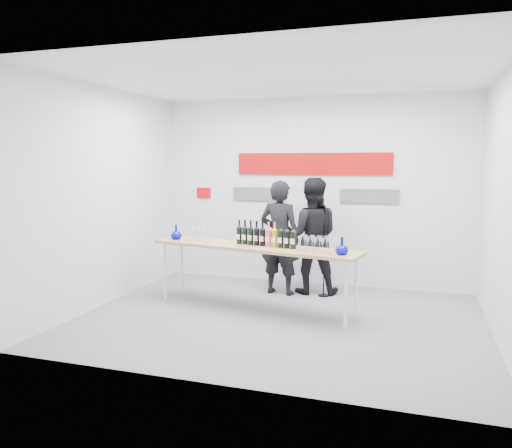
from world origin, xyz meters
name	(u,v)px	position (x,y,z in m)	size (l,w,h in m)	color
ground	(279,319)	(0.00, 0.00, 0.00)	(5.00, 5.00, 0.00)	slate
back_wall	(313,192)	(0.00, 2.00, 1.50)	(5.00, 0.04, 3.00)	silver
signage	(309,173)	(-0.06, 1.97, 1.81)	(3.38, 0.02, 0.79)	#AF070A
tasting_table	(254,250)	(-0.44, 0.29, 0.81)	(2.97, 1.13, 0.87)	tan
wine_bottles	(266,234)	(-0.28, 0.30, 1.04)	(0.88, 0.24, 0.33)	black
decanter_left	(176,232)	(-1.67, 0.47, 0.98)	(0.16, 0.16, 0.21)	#070890
decanter_right	(342,246)	(0.77, -0.01, 0.98)	(0.16, 0.16, 0.21)	#070890
glasses_left	(197,234)	(-1.34, 0.46, 0.96)	(0.36, 0.28, 0.18)	silver
glasses_right	(317,244)	(0.45, 0.12, 0.96)	(0.49, 0.30, 0.18)	silver
presenter_left	(280,237)	(-0.32, 1.19, 0.86)	(0.63, 0.41, 1.72)	black
presenter_right	(311,236)	(0.11, 1.39, 0.87)	(0.85, 0.66, 1.75)	black
mic_stand	(324,269)	(0.34, 1.24, 0.41)	(0.16, 0.16, 1.36)	black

